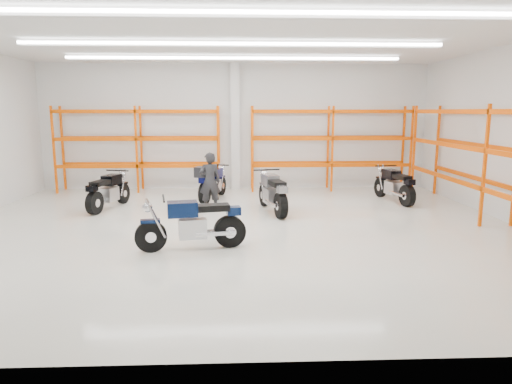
{
  "coord_description": "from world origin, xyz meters",
  "views": [
    {
      "loc": [
        0.08,
        -10.78,
        2.83
      ],
      "look_at": [
        0.53,
        0.5,
        0.82
      ],
      "focal_mm": 32.0,
      "sensor_mm": 36.0,
      "label": 1
    }
  ],
  "objects_px": {
    "motorcycle_main": "(196,224)",
    "motorcycle_back_c": "(273,194)",
    "standing_man": "(210,182)",
    "structural_column": "(235,127)",
    "motorcycle_back_a": "(107,192)",
    "motorcycle_back_b": "(211,183)",
    "motorcycle_back_d": "(395,186)"
  },
  "relations": [
    {
      "from": "motorcycle_main",
      "to": "motorcycle_back_c",
      "type": "height_order",
      "value": "motorcycle_back_c"
    },
    {
      "from": "standing_man",
      "to": "structural_column",
      "type": "distance_m",
      "value": 4.04
    },
    {
      "from": "motorcycle_main",
      "to": "motorcycle_back_a",
      "type": "height_order",
      "value": "motorcycle_main"
    },
    {
      "from": "structural_column",
      "to": "standing_man",
      "type": "bearing_deg",
      "value": -100.98
    },
    {
      "from": "motorcycle_back_b",
      "to": "motorcycle_back_c",
      "type": "bearing_deg",
      "value": -45.9
    },
    {
      "from": "motorcycle_main",
      "to": "motorcycle_back_d",
      "type": "distance_m",
      "value": 7.46
    },
    {
      "from": "motorcycle_back_d",
      "to": "structural_column",
      "type": "relative_size",
      "value": 0.49
    },
    {
      "from": "standing_man",
      "to": "motorcycle_back_c",
      "type": "bearing_deg",
      "value": 159.09
    },
    {
      "from": "motorcycle_back_a",
      "to": "motorcycle_back_d",
      "type": "relative_size",
      "value": 0.98
    },
    {
      "from": "motorcycle_back_b",
      "to": "standing_man",
      "type": "height_order",
      "value": "standing_man"
    },
    {
      "from": "motorcycle_back_b",
      "to": "motorcycle_back_c",
      "type": "relative_size",
      "value": 0.96
    },
    {
      "from": "motorcycle_main",
      "to": "motorcycle_back_d",
      "type": "height_order",
      "value": "motorcycle_main"
    },
    {
      "from": "motorcycle_back_c",
      "to": "motorcycle_back_d",
      "type": "distance_m",
      "value": 4.16
    },
    {
      "from": "motorcycle_back_b",
      "to": "structural_column",
      "type": "relative_size",
      "value": 0.5
    },
    {
      "from": "standing_man",
      "to": "structural_column",
      "type": "relative_size",
      "value": 0.37
    },
    {
      "from": "motorcycle_back_d",
      "to": "structural_column",
      "type": "height_order",
      "value": "structural_column"
    },
    {
      "from": "motorcycle_back_b",
      "to": "motorcycle_back_d",
      "type": "relative_size",
      "value": 1.01
    },
    {
      "from": "motorcycle_back_d",
      "to": "standing_man",
      "type": "xyz_separation_m",
      "value": [
        -5.72,
        -1.0,
        0.33
      ]
    },
    {
      "from": "motorcycle_back_c",
      "to": "motorcycle_back_d",
      "type": "height_order",
      "value": "motorcycle_back_c"
    },
    {
      "from": "standing_man",
      "to": "structural_column",
      "type": "bearing_deg",
      "value": -110.95
    },
    {
      "from": "motorcycle_back_a",
      "to": "motorcycle_main",
      "type": "bearing_deg",
      "value": -53.81
    },
    {
      "from": "motorcycle_back_b",
      "to": "structural_column",
      "type": "xyz_separation_m",
      "value": [
        0.78,
        2.17,
        1.69
      ]
    },
    {
      "from": "motorcycle_back_a",
      "to": "structural_column",
      "type": "height_order",
      "value": "structural_column"
    },
    {
      "from": "motorcycle_back_b",
      "to": "motorcycle_back_d",
      "type": "distance_m",
      "value": 5.8
    },
    {
      "from": "motorcycle_back_a",
      "to": "motorcycle_back_d",
      "type": "xyz_separation_m",
      "value": [
        8.7,
        0.73,
        0.01
      ]
    },
    {
      "from": "motorcycle_back_c",
      "to": "structural_column",
      "type": "distance_m",
      "value": 4.54
    },
    {
      "from": "motorcycle_back_d",
      "to": "standing_man",
      "type": "bearing_deg",
      "value": -170.09
    },
    {
      "from": "motorcycle_back_a",
      "to": "motorcycle_back_c",
      "type": "distance_m",
      "value": 4.8
    },
    {
      "from": "motorcycle_main",
      "to": "motorcycle_back_a",
      "type": "distance_m",
      "value": 4.94
    },
    {
      "from": "motorcycle_back_d",
      "to": "standing_man",
      "type": "distance_m",
      "value": 5.82
    },
    {
      "from": "motorcycle_back_a",
      "to": "motorcycle_back_c",
      "type": "bearing_deg",
      "value": -7.35
    },
    {
      "from": "motorcycle_back_d",
      "to": "motorcycle_main",
      "type": "bearing_deg",
      "value": -140.82
    }
  ]
}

